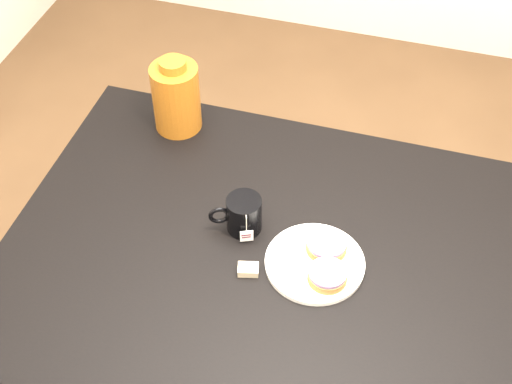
% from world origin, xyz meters
% --- Properties ---
extents(table, '(1.40, 0.90, 0.75)m').
position_xyz_m(table, '(0.00, 0.00, 0.67)').
color(table, black).
rests_on(table, ground_plane).
extents(plate, '(0.22, 0.22, 0.02)m').
position_xyz_m(plate, '(-0.00, -0.00, 0.76)').
color(plate, white).
rests_on(plate, table).
extents(bagel_back, '(0.11, 0.11, 0.03)m').
position_xyz_m(bagel_back, '(0.01, 0.04, 0.78)').
color(bagel_back, brown).
rests_on(bagel_back, plate).
extents(bagel_front, '(0.12, 0.12, 0.03)m').
position_xyz_m(bagel_front, '(0.03, -0.04, 0.78)').
color(bagel_front, brown).
rests_on(bagel_front, plate).
extents(mug, '(0.13, 0.11, 0.09)m').
position_xyz_m(mug, '(-0.18, 0.06, 0.80)').
color(mug, black).
rests_on(mug, table).
extents(teabag_pouch, '(0.05, 0.04, 0.02)m').
position_xyz_m(teabag_pouch, '(-0.14, -0.06, 0.76)').
color(teabag_pouch, '#C6B793').
rests_on(teabag_pouch, table).
extents(bagel_package, '(0.16, 0.16, 0.21)m').
position_xyz_m(bagel_package, '(-0.45, 0.35, 0.85)').
color(bagel_package, '#69340D').
rests_on(bagel_package, table).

